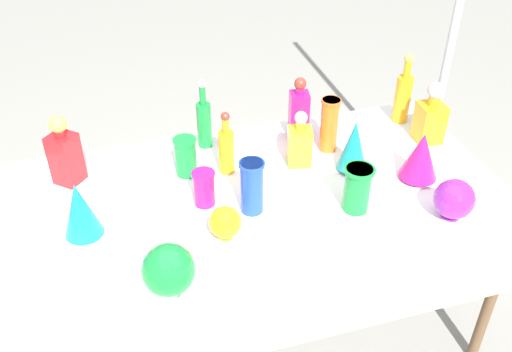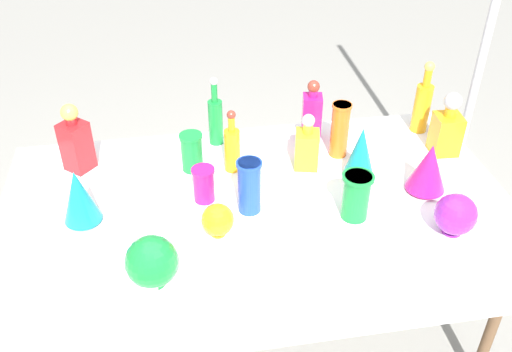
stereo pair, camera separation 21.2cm
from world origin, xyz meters
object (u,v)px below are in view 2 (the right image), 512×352
(slender_vase_4, at_px, (204,183))
(fluted_vase_1, at_px, (429,167))
(square_decanter_2, at_px, (447,128))
(tall_bottle_2, at_px, (216,119))
(tall_bottle_1, at_px, (423,104))
(slender_vase_3, at_px, (340,129))
(round_bowl_1, at_px, (218,220))
(round_bowl_0, at_px, (456,214))
(square_decanter_0, at_px, (307,146))
(square_decanter_3, at_px, (75,141))
(fluted_vase_0, at_px, (361,152))
(slender_vase_0, at_px, (356,195))
(tall_bottle_0, at_px, (232,147))
(slender_vase_1, at_px, (192,151))
(canopy_pole, at_px, (482,56))
(slender_vase_2, at_px, (249,185))
(fluted_vase_2, at_px, (79,196))
(round_bowl_2, at_px, (152,262))
(square_decanter_1, at_px, (312,115))

(slender_vase_4, bearing_deg, fluted_vase_1, -5.70)
(square_decanter_2, bearing_deg, tall_bottle_2, 165.99)
(tall_bottle_1, distance_m, fluted_vase_1, 0.46)
(tall_bottle_1, xyz_separation_m, fluted_vase_1, (-0.16, -0.44, -0.02))
(slender_vase_3, xyz_separation_m, round_bowl_1, (-0.56, -0.42, -0.06))
(square_decanter_2, bearing_deg, round_bowl_0, -111.08)
(square_decanter_0, height_order, square_decanter_3, square_decanter_3)
(tall_bottle_1, height_order, fluted_vase_0, tall_bottle_1)
(square_decanter_3, bearing_deg, tall_bottle_1, 2.09)
(square_decanter_3, xyz_separation_m, slender_vase_0, (1.01, -0.49, -0.03))
(tall_bottle_0, xyz_separation_m, slender_vase_0, (0.40, -0.37, -0.01))
(slender_vase_0, relative_size, slender_vase_3, 0.76)
(slender_vase_1, bearing_deg, canopy_pole, 18.44)
(fluted_vase_0, height_order, fluted_vase_1, fluted_vase_0)
(square_decanter_2, height_order, round_bowl_0, square_decanter_2)
(tall_bottle_0, height_order, slender_vase_3, tall_bottle_0)
(fluted_vase_1, bearing_deg, slender_vase_4, 174.30)
(fluted_vase_1, bearing_deg, slender_vase_2, -179.60)
(slender_vase_2, relative_size, fluted_vase_2, 0.97)
(tall_bottle_2, bearing_deg, fluted_vase_0, -33.47)
(slender_vase_0, relative_size, slender_vase_2, 0.86)
(slender_vase_2, height_order, fluted_vase_2, fluted_vase_2)
(round_bowl_2, bearing_deg, slender_vase_3, 38.33)
(fluted_vase_1, height_order, fluted_vase_2, fluted_vase_2)
(canopy_pole, bearing_deg, fluted_vase_0, -141.87)
(tall_bottle_1, relative_size, slender_vase_1, 2.05)
(fluted_vase_0, height_order, round_bowl_0, fluted_vase_0)
(tall_bottle_1, height_order, slender_vase_1, tall_bottle_1)
(tall_bottle_0, height_order, tall_bottle_1, tall_bottle_1)
(tall_bottle_2, xyz_separation_m, fluted_vase_0, (0.53, -0.35, -0.00))
(tall_bottle_2, bearing_deg, slender_vase_0, -53.34)
(tall_bottle_1, xyz_separation_m, round_bowl_1, (-0.97, -0.56, -0.07))
(square_decanter_2, relative_size, slender_vase_1, 1.72)
(tall_bottle_1, relative_size, fluted_vase_0, 1.48)
(tall_bottle_0, height_order, canopy_pole, canopy_pole)
(canopy_pole, bearing_deg, slender_vase_2, -148.56)
(slender_vase_1, relative_size, slender_vase_2, 0.76)
(tall_bottle_2, relative_size, slender_vase_1, 1.92)
(fluted_vase_0, xyz_separation_m, round_bowl_0, (0.22, -0.38, -0.04))
(tall_bottle_0, xyz_separation_m, square_decanter_2, (0.90, -0.02, 0.01))
(square_decanter_2, relative_size, square_decanter_3, 0.95)
(tall_bottle_2, relative_size, fluted_vase_2, 1.42)
(slender_vase_4, distance_m, fluted_vase_1, 0.85)
(square_decanter_1, distance_m, slender_vase_4, 0.62)
(slender_vase_0, relative_size, round_bowl_2, 1.04)
(round_bowl_0, bearing_deg, round_bowl_2, -176.21)
(slender_vase_2, bearing_deg, square_decanter_1, 52.41)
(tall_bottle_2, relative_size, fluted_vase_0, 1.39)
(fluted_vase_2, height_order, round_bowl_0, fluted_vase_2)
(square_decanter_2, distance_m, slender_vase_0, 0.62)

